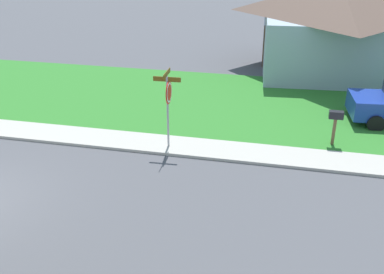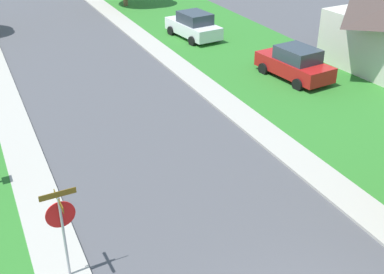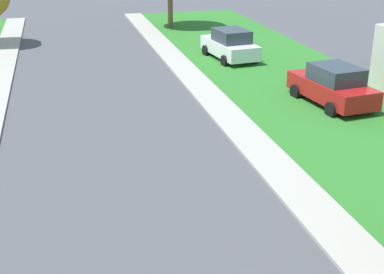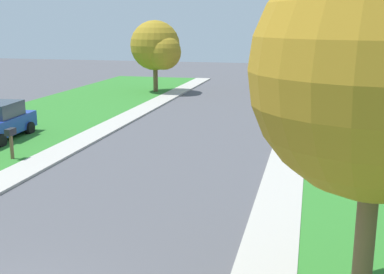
{
  "view_description": "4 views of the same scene",
  "coord_description": "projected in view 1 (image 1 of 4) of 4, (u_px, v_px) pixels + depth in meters",
  "views": [
    {
      "loc": [
        8.66,
        8.4,
        6.85
      ],
      "look_at": [
        -2.71,
        5.87,
        1.4
      ],
      "focal_mm": 41.34,
      "sensor_mm": 36.0,
      "label": 1
    },
    {
      "loc": [
        -5.8,
        -5.8,
        9.62
      ],
      "look_at": [
        0.72,
        8.12,
        1.4
      ],
      "focal_mm": 46.33,
      "sensor_mm": 36.0,
      "label": 2
    },
    {
      "loc": [
        -1.69,
        -5.52,
        7.3
      ],
      "look_at": [
        1.91,
        8.66,
        1.4
      ],
      "focal_mm": 50.14,
      "sensor_mm": 36.0,
      "label": 3
    },
    {
      "loc": [
        5.46,
        -6.42,
        5.4
      ],
      "look_at": [
        1.44,
        10.09,
        1.4
      ],
      "focal_mm": 45.76,
      "sensor_mm": 36.0,
      "label": 4
    }
  ],
  "objects": [
    {
      "name": "lawn_west",
      "position": [
        373.0,
        113.0,
        18.14
      ],
      "size": [
        8.0,
        56.0,
        0.08
      ],
      "primitive_type": "cube",
      "color": "#2D7528",
      "rests_on": "ground"
    },
    {
      "name": "stop_sign_far_corner",
      "position": [
        168.0,
        97.0,
        14.51
      ],
      "size": [
        0.92,
        0.92,
        2.77
      ],
      "color": "#9E9EA3",
      "rests_on": "ground"
    },
    {
      "name": "house_left_setback",
      "position": [
        334.0,
        24.0,
        23.35
      ],
      "size": [
        9.57,
        8.47,
        4.6
      ],
      "color": "#93A3B2",
      "rests_on": "ground"
    },
    {
      "name": "mailbox",
      "position": [
        336.0,
        119.0,
        15.06
      ],
      "size": [
        0.24,
        0.48,
        1.31
      ],
      "color": "brown",
      "rests_on": "ground"
    }
  ]
}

